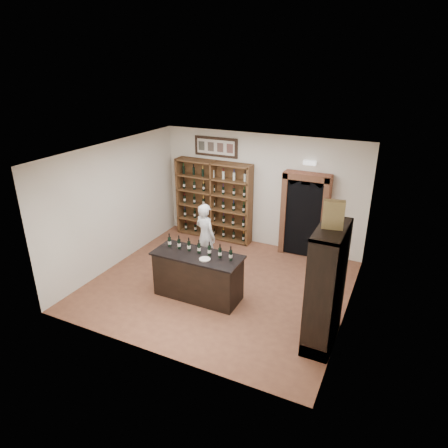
{
  "coord_description": "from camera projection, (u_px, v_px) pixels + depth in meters",
  "views": [
    {
      "loc": [
        3.46,
        -6.97,
        4.72
      ],
      "look_at": [
        -0.02,
        0.3,
        1.37
      ],
      "focal_mm": 32.0,
      "sensor_mm": 36.0,
      "label": 1
    }
  ],
  "objects": [
    {
      "name": "counter_bottle_6",
      "position": [
        231.0,
        255.0,
        7.93
      ],
      "size": [
        0.07,
        0.07,
        0.3
      ],
      "color": "black",
      "rests_on": "tasting_counter"
    },
    {
      "name": "wall_left",
      "position": [
        116.0,
        204.0,
        9.52
      ],
      "size": [
        0.04,
        5.0,
        3.0
      ],
      "primitive_type": "cube",
      "color": "silver",
      "rests_on": "ground"
    },
    {
      "name": "counter_bottle_4",
      "position": [
        209.0,
        250.0,
        8.12
      ],
      "size": [
        0.07,
        0.07,
        0.3
      ],
      "color": "black",
      "rests_on": "tasting_counter"
    },
    {
      "name": "wall_right",
      "position": [
        353.0,
        248.0,
        7.32
      ],
      "size": [
        0.04,
        5.0,
        3.0
      ],
      "primitive_type": "cube",
      "color": "silver",
      "rests_on": "ground"
    },
    {
      "name": "wine_crate",
      "position": [
        333.0,
        215.0,
        6.31
      ],
      "size": [
        0.35,
        0.2,
        0.47
      ],
      "primitive_type": "cube",
      "rotation": [
        0.0,
        0.0,
        0.18
      ],
      "color": "tan",
      "rests_on": "side_cabinet"
    },
    {
      "name": "counter_bottle_5",
      "position": [
        220.0,
        253.0,
        8.02
      ],
      "size": [
        0.07,
        0.07,
        0.3
      ],
      "color": "black",
      "rests_on": "tasting_counter"
    },
    {
      "name": "framed_picture",
      "position": [
        216.0,
        147.0,
        10.59
      ],
      "size": [
        1.25,
        0.04,
        0.52
      ],
      "primitive_type": "cube",
      "color": "black",
      "rests_on": "wall_back"
    },
    {
      "name": "plate",
      "position": [
        205.0,
        259.0,
        7.98
      ],
      "size": [
        0.23,
        0.23,
        0.02
      ],
      "primitive_type": "cylinder",
      "color": "beige",
      "rests_on": "tasting_counter"
    },
    {
      "name": "arched_doorway",
      "position": [
        305.0,
        213.0,
        10.0
      ],
      "size": [
        1.17,
        0.35,
        2.17
      ],
      "color": "black",
      "rests_on": "ground"
    },
    {
      "name": "ceiling",
      "position": [
        219.0,
        153.0,
        7.84
      ],
      "size": [
        5.5,
        5.5,
        0.0
      ],
      "primitive_type": "plane",
      "rotation": [
        3.14,
        0.0,
        0.0
      ],
      "color": "white",
      "rests_on": "wall_back"
    },
    {
      "name": "tasting_counter",
      "position": [
        198.0,
        276.0,
        8.38
      ],
      "size": [
        1.88,
        0.78,
        1.0
      ],
      "color": "black",
      "rests_on": "ground"
    },
    {
      "name": "wine_shelf",
      "position": [
        214.0,
        200.0,
        11.03
      ],
      "size": [
        2.2,
        0.38,
        2.2
      ],
      "color": "brown",
      "rests_on": "ground"
    },
    {
      "name": "counter_bottle_2",
      "position": [
        189.0,
        246.0,
        8.31
      ],
      "size": [
        0.07,
        0.07,
        0.3
      ],
      "color": "black",
      "rests_on": "tasting_counter"
    },
    {
      "name": "emergency_light",
      "position": [
        310.0,
        163.0,
        9.59
      ],
      "size": [
        0.3,
        0.1,
        0.1
      ],
      "primitive_type": "cube",
      "color": "white",
      "rests_on": "wall_back"
    },
    {
      "name": "wall_back",
      "position": [
        261.0,
        191.0,
        10.5
      ],
      "size": [
        5.5,
        0.04,
        3.0
      ],
      "primitive_type": "cube",
      "color": "silver",
      "rests_on": "ground"
    },
    {
      "name": "counter_bottle_1",
      "position": [
        179.0,
        244.0,
        8.4
      ],
      "size": [
        0.07,
        0.07,
        0.3
      ],
      "color": "black",
      "rests_on": "tasting_counter"
    },
    {
      "name": "floor",
      "position": [
        219.0,
        285.0,
        8.99
      ],
      "size": [
        5.5,
        5.5,
        0.0
      ],
      "primitive_type": "plane",
      "color": "brown",
      "rests_on": "ground"
    },
    {
      "name": "counter_bottle_0",
      "position": [
        169.0,
        242.0,
        8.5
      ],
      "size": [
        0.07,
        0.07,
        0.3
      ],
      "color": "black",
      "rests_on": "tasting_counter"
    },
    {
      "name": "shopkeeper",
      "position": [
        205.0,
        236.0,
        9.47
      ],
      "size": [
        0.69,
        0.57,
        1.63
      ],
      "primitive_type": "imported",
      "rotation": [
        0.0,
        0.0,
        2.8
      ],
      "color": "silver",
      "rests_on": "ground"
    },
    {
      "name": "counter_bottle_3",
      "position": [
        199.0,
        248.0,
        8.21
      ],
      "size": [
        0.07,
        0.07,
        0.3
      ],
      "color": "black",
      "rests_on": "tasting_counter"
    },
    {
      "name": "side_cabinet",
      "position": [
        326.0,
        305.0,
        6.95
      ],
      "size": [
        0.48,
        1.2,
        2.2
      ],
      "color": "black",
      "rests_on": "ground"
    }
  ]
}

